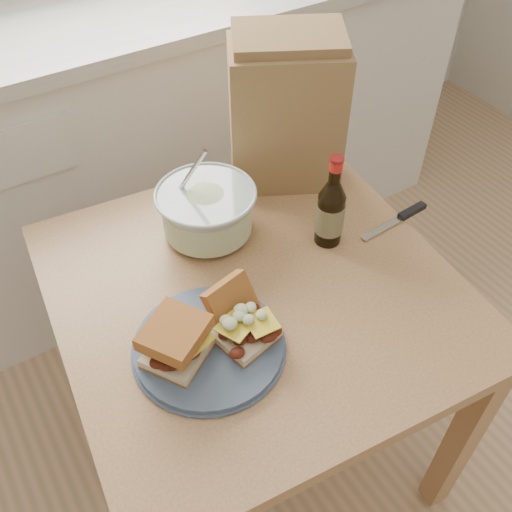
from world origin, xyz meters
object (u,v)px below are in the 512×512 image
dining_table (256,315)px  beer_bottle (330,211)px  plate (209,346)px  coleslaw_bowl (207,213)px  paper_bag (286,116)px

dining_table → beer_bottle: (0.21, 0.03, 0.19)m
plate → coleslaw_bowl: bearing=61.3°
dining_table → plate: bearing=-145.3°
plate → paper_bag: 0.60m
plate → paper_bag: paper_bag is taller
plate → coleslaw_bowl: coleslaw_bowl is taller
dining_table → paper_bag: (0.27, 0.29, 0.27)m
coleslaw_bowl → paper_bag: (0.27, 0.09, 0.11)m
dining_table → plate: size_ratio=3.14×
beer_bottle → coleslaw_bowl: bearing=148.0°
coleslaw_bowl → beer_bottle: 0.28m
plate → paper_bag: size_ratio=0.83×
beer_bottle → plate: bearing=-156.4°
paper_bag → dining_table: bearing=-104.7°
dining_table → coleslaw_bowl: coleslaw_bowl is taller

